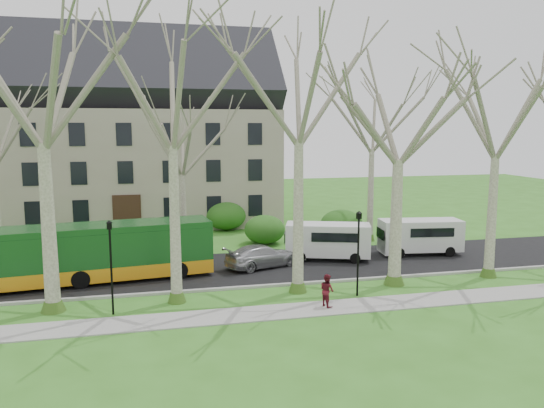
# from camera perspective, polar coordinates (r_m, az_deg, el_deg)

# --- Properties ---
(ground) EXTENTS (120.00, 120.00, 0.00)m
(ground) POSITION_cam_1_polar(r_m,az_deg,el_deg) (27.20, -3.66, -10.07)
(ground) COLOR #367120
(ground) RESTS_ON ground
(sidewalk) EXTENTS (70.00, 2.00, 0.06)m
(sidewalk) POSITION_cam_1_polar(r_m,az_deg,el_deg) (24.86, -2.69, -11.78)
(sidewalk) COLOR gray
(sidewalk) RESTS_ON ground
(road) EXTENTS (80.00, 8.00, 0.06)m
(road) POSITION_cam_1_polar(r_m,az_deg,el_deg) (32.40, -5.28, -7.02)
(road) COLOR black
(road) RESTS_ON ground
(curb) EXTENTS (80.00, 0.25, 0.14)m
(curb) POSITION_cam_1_polar(r_m,az_deg,el_deg) (28.59, -4.16, -9.01)
(curb) COLOR #A5A39E
(curb) RESTS_ON ground
(building) EXTENTS (26.50, 12.20, 16.00)m
(building) POSITION_cam_1_polar(r_m,az_deg,el_deg) (49.52, -15.36, 7.41)
(building) COLOR gray
(building) RESTS_ON ground
(tree_row_verge) EXTENTS (49.00, 7.00, 14.00)m
(tree_row_verge) POSITION_cam_1_polar(r_m,az_deg,el_deg) (26.17, -3.91, 4.85)
(tree_row_verge) COLOR gray
(tree_row_verge) RESTS_ON ground
(tree_row_far) EXTENTS (33.00, 7.00, 12.00)m
(tree_row_far) POSITION_cam_1_polar(r_m,az_deg,el_deg) (36.68, -8.66, 4.18)
(tree_row_far) COLOR gray
(tree_row_far) RESTS_ON ground
(lamp_row) EXTENTS (36.22, 0.22, 4.30)m
(lamp_row) POSITION_cam_1_polar(r_m,az_deg,el_deg) (25.55, -3.34, -5.28)
(lamp_row) COLOR black
(lamp_row) RESTS_ON ground
(hedges) EXTENTS (30.60, 8.60, 2.00)m
(hedges) POSITION_cam_1_polar(r_m,az_deg,el_deg) (40.20, -13.59, -2.80)
(hedges) COLOR #235117
(hedges) RESTS_ON ground
(bus_follow) EXTENTS (13.33, 4.35, 3.27)m
(bus_follow) POSITION_cam_1_polar(r_m,az_deg,el_deg) (31.05, -18.81, -4.94)
(bus_follow) COLOR #14481A
(bus_follow) RESTS_ON road
(sedan) EXTENTS (5.09, 3.41, 1.37)m
(sedan) POSITION_cam_1_polar(r_m,az_deg,el_deg) (32.56, -1.07, -5.61)
(sedan) COLOR #A2A2A7
(sedan) RESTS_ON road
(van_a) EXTENTS (5.69, 3.57, 2.33)m
(van_a) POSITION_cam_1_polar(r_m,az_deg,el_deg) (34.47, 6.03, -4.05)
(van_a) COLOR silver
(van_a) RESTS_ON road
(van_b) EXTENTS (5.58, 2.65, 2.34)m
(van_b) POSITION_cam_1_polar(r_m,az_deg,el_deg) (37.06, 15.65, -3.44)
(van_b) COLOR silver
(van_b) RESTS_ON road
(pedestrian_b) EXTENTS (0.81, 0.92, 1.58)m
(pedestrian_b) POSITION_cam_1_polar(r_m,az_deg,el_deg) (25.72, 5.93, -9.21)
(pedestrian_b) COLOR #5B151F
(pedestrian_b) RESTS_ON sidewalk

